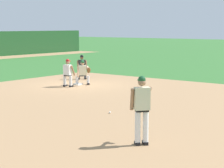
# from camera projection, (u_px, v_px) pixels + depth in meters

# --- Properties ---
(ground_plane) EXTENTS (160.00, 160.00, 0.00)m
(ground_plane) POSITION_uv_depth(u_px,v_px,m) (78.00, 85.00, 23.48)
(ground_plane) COLOR #336B2D
(infield_dirt_patch) EXTENTS (18.00, 18.00, 0.01)m
(infield_dirt_patch) POSITION_uv_depth(u_px,v_px,m) (99.00, 105.00, 17.55)
(infield_dirt_patch) COLOR #A87F56
(infield_dirt_patch) RESTS_ON ground
(first_base_bag) EXTENTS (0.38, 0.38, 0.09)m
(first_base_bag) POSITION_uv_depth(u_px,v_px,m) (78.00, 84.00, 23.48)
(first_base_bag) COLOR white
(first_base_bag) RESTS_ON ground
(baseball) EXTENTS (0.07, 0.07, 0.07)m
(baseball) POSITION_uv_depth(u_px,v_px,m) (110.00, 113.00, 15.82)
(baseball) COLOR white
(baseball) RESTS_ON ground
(pitcher) EXTENTS (0.85, 0.54, 1.86)m
(pitcher) POSITION_uv_depth(u_px,v_px,m) (142.00, 106.00, 11.52)
(pitcher) COLOR black
(pitcher) RESTS_ON ground
(first_baseman) EXTENTS (0.71, 1.09, 1.34)m
(first_baseman) POSITION_uv_depth(u_px,v_px,m) (83.00, 71.00, 23.39)
(first_baseman) COLOR black
(first_baseman) RESTS_ON ground
(baserunner) EXTENTS (0.46, 0.61, 1.46)m
(baserunner) POSITION_uv_depth(u_px,v_px,m) (68.00, 72.00, 22.69)
(baserunner) COLOR black
(baserunner) RESTS_ON ground
(umpire) EXTENTS (0.68, 0.66, 1.46)m
(umpire) POSITION_uv_depth(u_px,v_px,m) (82.00, 66.00, 25.92)
(umpire) COLOR black
(umpire) RESTS_ON ground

